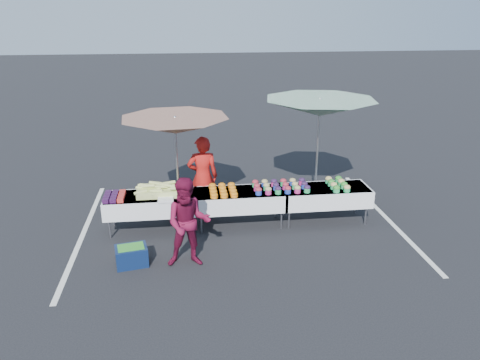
{
  "coord_description": "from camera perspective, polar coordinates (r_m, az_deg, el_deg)",
  "views": [
    {
      "loc": [
        -1.09,
        -8.84,
        4.29
      ],
      "look_at": [
        0.0,
        0.0,
        1.0
      ],
      "focal_mm": 35.0,
      "sensor_mm": 36.0,
      "label": 1
    }
  ],
  "objects": [
    {
      "name": "customer",
      "position": [
        8.12,
        -6.33,
        -5.23
      ],
      "size": [
        0.81,
        0.65,
        1.62
      ],
      "primitive_type": "imported",
      "rotation": [
        0.0,
        0.0,
        -0.04
      ],
      "color": "maroon",
      "rests_on": "ground"
    },
    {
      "name": "umbrella_left",
      "position": [
        9.52,
        -7.91,
        6.5
      ],
      "size": [
        2.77,
        2.77,
        2.27
      ],
      "rotation": [
        0.0,
        0.0,
        -0.29
      ],
      "color": "black",
      "rests_on": "ground"
    },
    {
      "name": "table_right",
      "position": [
        10.01,
        10.28,
        -1.8
      ],
      "size": [
        1.86,
        0.81,
        0.75
      ],
      "color": "white",
      "rests_on": "ground"
    },
    {
      "name": "stripe_left",
      "position": [
        10.05,
        -18.53,
        -6.12
      ],
      "size": [
        0.1,
        5.0,
        0.0
      ],
      "primitive_type": "cube",
      "color": "silver",
      "rests_on": "ground"
    },
    {
      "name": "storage_bin",
      "position": [
        8.57,
        -13.09,
        -8.95
      ],
      "size": [
        0.61,
        0.49,
        0.36
      ],
      "rotation": [
        0.0,
        0.0,
        0.19
      ],
      "color": "#0C1C40",
      "rests_on": "ground"
    },
    {
      "name": "bean_baskets",
      "position": [
        10.0,
        11.81,
        -0.47
      ],
      "size": [
        0.36,
        0.68,
        0.15
      ],
      "color": "#2AAB5E",
      "rests_on": "table_right"
    },
    {
      "name": "berry_punnets",
      "position": [
        9.56,
        -15.07,
        -1.94
      ],
      "size": [
        0.4,
        0.54,
        0.08
      ],
      "color": "black",
      "rests_on": "table_left"
    },
    {
      "name": "table_left",
      "position": [
        9.61,
        -10.72,
        -2.79
      ],
      "size": [
        1.86,
        0.81,
        0.75
      ],
      "color": "white",
      "rests_on": "ground"
    },
    {
      "name": "umbrella_right",
      "position": [
        10.28,
        9.72,
        8.6
      ],
      "size": [
        2.89,
        2.89,
        2.49
      ],
      "rotation": [
        0.0,
        0.0,
        0.2
      ],
      "color": "black",
      "rests_on": "ground"
    },
    {
      "name": "vendor",
      "position": [
        10.01,
        -4.55,
        0.37
      ],
      "size": [
        0.66,
        0.44,
        1.79
      ],
      "primitive_type": "imported",
      "rotation": [
        0.0,
        0.0,
        3.16
      ],
      "color": "#AF1714",
      "rests_on": "ground"
    },
    {
      "name": "ground",
      "position": [
        9.89,
        -0.0,
        -5.44
      ],
      "size": [
        80.0,
        80.0,
        0.0
      ],
      "primitive_type": "plane",
      "color": "black"
    },
    {
      "name": "table_center",
      "position": [
        9.65,
        -0.0,
        -2.32
      ],
      "size": [
        1.86,
        0.81,
        0.75
      ],
      "color": "white",
      "rests_on": "ground"
    },
    {
      "name": "plastic_bags",
      "position": [
        9.24,
        -9.04,
        -2.34
      ],
      "size": [
        0.3,
        0.25,
        0.05
      ],
      "primitive_type": "cube",
      "color": "white",
      "rests_on": "table_left"
    },
    {
      "name": "potato_cups",
      "position": [
        9.69,
        4.99,
        -0.73
      ],
      "size": [
        1.14,
        0.58,
        0.16
      ],
      "color": "#233BA6",
      "rests_on": "table_right"
    },
    {
      "name": "corn_pile",
      "position": [
        9.54,
        -9.4,
        -1.22
      ],
      "size": [
        1.16,
        0.57,
        0.26
      ],
      "color": "#C6D16B",
      "rests_on": "table_left"
    },
    {
      "name": "carrot_bowls",
      "position": [
        9.52,
        -2.08,
        -1.24
      ],
      "size": [
        0.55,
        0.69,
        0.11
      ],
      "color": "orange",
      "rests_on": "table_center"
    },
    {
      "name": "stripe_right",
      "position": [
        10.72,
        17.28,
        -4.28
      ],
      "size": [
        0.1,
        5.0,
        0.0
      ],
      "primitive_type": "cube",
      "color": "silver",
      "rests_on": "ground"
    }
  ]
}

